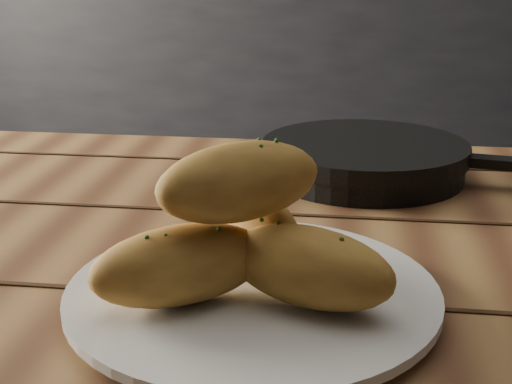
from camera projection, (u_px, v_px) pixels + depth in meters
name	position (u px, v px, depth m)	size (l,w,h in m)	color
counter	(328.00, 96.00, 3.00)	(2.80, 0.60, 0.90)	black
table	(379.00, 353.00, 0.69)	(1.46, 0.85, 0.75)	olive
plate	(253.00, 296.00, 0.57)	(0.30, 0.30, 0.02)	silver
bread_rolls	(246.00, 235.00, 0.55)	(0.24, 0.22, 0.12)	gold
skillet	(366.00, 158.00, 0.89)	(0.39, 0.26, 0.05)	black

